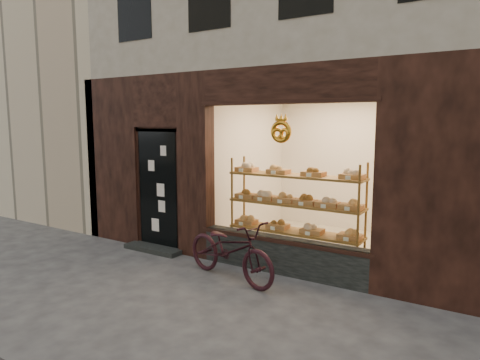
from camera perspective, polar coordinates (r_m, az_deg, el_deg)
The scene contains 4 objects.
ground at distance 5.34m, azimuth -9.78°, elevation -17.79°, with size 90.00×90.00×0.00m, color #3A3A3A.
neighbor_left at distance 15.88m, azimuth -23.32°, elevation 15.14°, with size 12.00×7.00×9.00m, color beige.
display_shelf at distance 6.87m, azimuth 7.33°, elevation -4.23°, with size 2.20×0.45×1.70m.
bicycle at distance 6.29m, azimuth -1.31°, elevation -9.25°, with size 0.60×1.72×0.90m, color black.
Camera 1 is at (3.25, -3.56, 2.29)m, focal length 32.00 mm.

